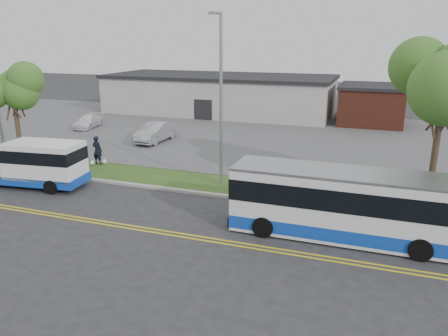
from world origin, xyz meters
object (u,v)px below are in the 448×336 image
at_px(pedestrian, 97,150).
at_px(tree_west, 12,87).
at_px(tree_east, 445,84).
at_px(streetlight_near, 221,96).
at_px(shuttle_bus, 35,163).
at_px(transit_bus, 357,206).
at_px(parked_car_b, 88,121).
at_px(parked_car_a, 156,132).

bearing_deg(pedestrian, tree_west, 11.32).
xyz_separation_m(tree_east, tree_west, (-26.00, 0.20, -1.08)).
xyz_separation_m(tree_west, streetlight_near, (15.00, -0.47, 0.11)).
relative_size(tree_west, shuttle_bus, 0.98).
relative_size(transit_bus, parked_car_b, 2.66).
bearing_deg(parked_car_b, tree_east, -32.32).
bearing_deg(tree_east, pedestrian, 177.17).
xyz_separation_m(tree_east, streetlight_near, (-11.00, -0.27, -0.97)).
height_order(streetlight_near, pedestrian, streetlight_near).
bearing_deg(parked_car_a, tree_west, -123.88).
relative_size(streetlight_near, shuttle_bus, 1.35).
height_order(transit_bus, parked_car_b, transit_bus).
bearing_deg(shuttle_bus, pedestrian, 73.16).
bearing_deg(streetlight_near, parked_car_b, 146.45).
height_order(tree_west, transit_bus, tree_west).
xyz_separation_m(streetlight_near, transit_bus, (7.75, -4.53, -3.74)).
relative_size(shuttle_bus, transit_bus, 0.66).
bearing_deg(shuttle_bus, parked_car_a, 77.57).
xyz_separation_m(tree_east, parked_car_b, (-28.76, 11.51, -5.52)).
height_order(tree_east, shuttle_bus, tree_east).
bearing_deg(tree_west, shuttle_bus, -39.02).
bearing_deg(transit_bus, parked_car_a, 141.53).
height_order(streetlight_near, parked_car_a, streetlight_near).
bearing_deg(tree_east, parked_car_a, 156.97).
bearing_deg(tree_east, tree_west, 179.56).
xyz_separation_m(pedestrian, parked_car_b, (-8.50, 10.51, -0.40)).
relative_size(streetlight_near, parked_car_b, 2.37).
bearing_deg(parked_car_a, parked_car_b, 163.68).
bearing_deg(parked_car_a, tree_east, -20.37).
relative_size(tree_east, transit_bus, 0.78).
bearing_deg(pedestrian, shuttle_bus, 83.21).
bearing_deg(parked_car_a, pedestrian, -90.25).
distance_m(streetlight_near, transit_bus, 9.72).
bearing_deg(tree_west, pedestrian, 7.94).
height_order(tree_east, parked_car_a, tree_east).
distance_m(tree_east, parked_car_a, 22.25).
distance_m(transit_bus, pedestrian, 17.98).
distance_m(tree_west, streetlight_near, 15.01).
bearing_deg(transit_bus, streetlight_near, 149.77).
distance_m(pedestrian, parked_car_b, 13.52).
bearing_deg(tree_east, shuttle_bus, -169.91).
bearing_deg(parked_car_b, shuttle_bus, -73.92).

